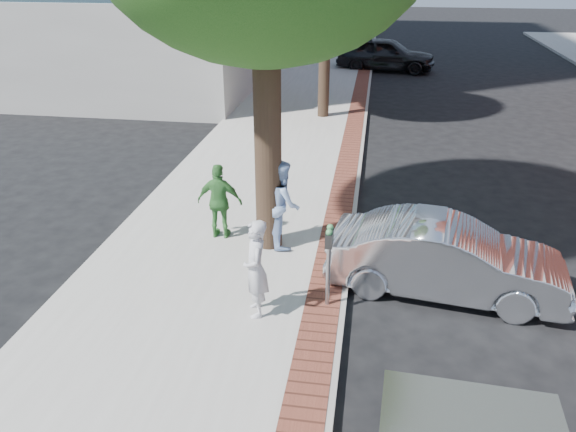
% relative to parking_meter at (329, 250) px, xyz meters
% --- Properties ---
extents(ground, '(120.00, 120.00, 0.00)m').
position_rel_parking_meter_xyz_m(ground, '(-0.78, 0.10, -1.21)').
color(ground, black).
rests_on(ground, ground).
extents(sidewalk, '(5.00, 60.00, 0.15)m').
position_rel_parking_meter_xyz_m(sidewalk, '(-2.28, 8.10, -1.13)').
color(sidewalk, '#9E9991').
rests_on(sidewalk, ground).
extents(brick_strip, '(0.60, 60.00, 0.01)m').
position_rel_parking_meter_xyz_m(brick_strip, '(-0.08, 8.10, -1.05)').
color(brick_strip, brown).
rests_on(brick_strip, sidewalk).
extents(curb, '(0.10, 60.00, 0.15)m').
position_rel_parking_meter_xyz_m(curb, '(0.27, 8.10, -1.13)').
color(curb, gray).
rests_on(curb, ground).
extents(office_base, '(18.20, 22.20, 4.00)m').
position_rel_parking_meter_xyz_m(office_base, '(-13.78, 22.10, 0.79)').
color(office_base, gray).
rests_on(office_base, ground).
extents(signal_near, '(0.70, 0.15, 3.80)m').
position_rel_parking_meter_xyz_m(signal_near, '(0.12, 22.10, 1.05)').
color(signal_near, black).
rests_on(signal_near, ground).
extents(parking_meter, '(0.12, 0.32, 1.47)m').
position_rel_parking_meter_xyz_m(parking_meter, '(0.00, 0.00, 0.00)').
color(parking_meter, gray).
rests_on(parking_meter, sidewalk).
extents(person_gray, '(0.56, 0.70, 1.68)m').
position_rel_parking_meter_xyz_m(person_gray, '(-1.13, -0.42, -0.21)').
color(person_gray, silver).
rests_on(person_gray, sidewalk).
extents(person_officer, '(0.96, 1.06, 1.79)m').
position_rel_parking_meter_xyz_m(person_officer, '(-1.13, 2.07, -0.16)').
color(person_officer, '#94B5E6').
rests_on(person_officer, sidewalk).
extents(person_green, '(0.94, 0.40, 1.60)m').
position_rel_parking_meter_xyz_m(person_green, '(-2.44, 2.18, -0.25)').
color(person_green, '#3D823B').
rests_on(person_green, sidewalk).
extents(sedan_silver, '(4.30, 2.00, 1.36)m').
position_rel_parking_meter_xyz_m(sedan_silver, '(2.01, 0.97, -0.52)').
color(sedan_silver, silver).
rests_on(sedan_silver, ground).
extents(bg_car, '(5.15, 2.62, 1.68)m').
position_rel_parking_meter_xyz_m(bg_car, '(0.96, 21.94, -0.36)').
color(bg_car, black).
rests_on(bg_car, ground).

